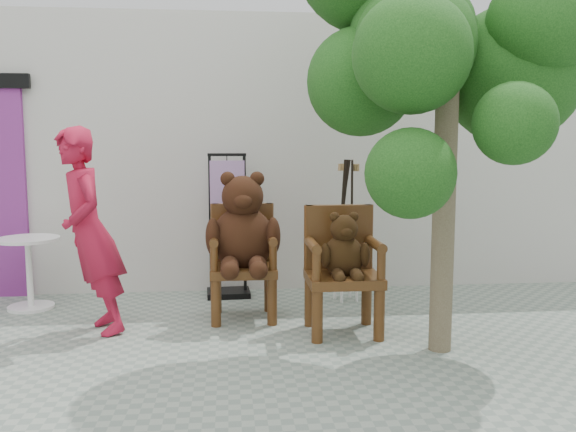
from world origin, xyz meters
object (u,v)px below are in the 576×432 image
object	(u,v)px
person	(90,232)
stool_bucket	(346,239)
cafe_table	(29,264)
display_stand	(228,242)
chair_big	(243,237)
tree	(428,39)
chair_small	(343,259)

from	to	relation	value
person	stool_bucket	xyz separation A→B (m)	(2.36, 0.87, -0.23)
cafe_table	display_stand	xyz separation A→B (m)	(1.94, 0.30, 0.14)
chair_big	tree	xyz separation A→B (m)	(1.40, -0.88, 1.65)
chair_big	stool_bucket	xyz separation A→B (m)	(1.07, 0.55, -0.12)
chair_small	display_stand	xyz separation A→B (m)	(-0.98, 1.33, -0.05)
chair_big	display_stand	world-z (taller)	display_stand
chair_big	chair_small	size ratio (longest dim) A/B	1.26
display_stand	tree	bearing A→B (deg)	-50.79
chair_small	stool_bucket	world-z (taller)	stool_bucket
stool_bucket	tree	xyz separation A→B (m)	(0.33, -1.42, 1.77)
chair_small	tree	world-z (taller)	tree
person	display_stand	distance (m)	1.67
chair_big	chair_small	xyz separation A→B (m)	(0.84, -0.48, -0.12)
display_stand	tree	xyz separation A→B (m)	(1.54, -1.72, 1.83)
person	stool_bucket	size ratio (longest dim) A/B	1.20
chair_small	chair_big	bearing A→B (deg)	150.17
cafe_table	stool_bucket	world-z (taller)	stool_bucket
person	tree	size ratio (longest dim) A/B	0.48
chair_big	cafe_table	xyz separation A→B (m)	(-2.08, 0.54, -0.32)
tree	stool_bucket	bearing A→B (deg)	103.08
chair_small	display_stand	size ratio (longest dim) A/B	0.71
person	display_stand	bearing A→B (deg)	109.76
chair_small	cafe_table	world-z (taller)	chair_small
chair_big	tree	distance (m)	2.34
display_stand	stool_bucket	size ratio (longest dim) A/B	1.04
chair_small	tree	size ratio (longest dim) A/B	0.30
display_stand	stool_bucket	world-z (taller)	display_stand
stool_bucket	display_stand	bearing A→B (deg)	166.14
display_stand	tree	distance (m)	2.95
chair_small	stool_bucket	xyz separation A→B (m)	(0.23, 1.03, 0.00)
display_stand	tree	size ratio (longest dim) A/B	0.41
chair_small	cafe_table	distance (m)	3.10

